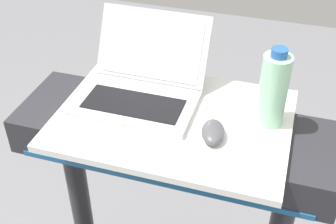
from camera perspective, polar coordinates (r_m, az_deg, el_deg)
desk_board at (r=1.23m, az=0.69°, el=-0.91°), size 0.63×0.46×0.02m
laptop at (r=1.28m, az=-3.43°, el=3.60°), size 0.33×0.32×0.21m
computer_mouse at (r=1.15m, az=5.78°, el=-2.55°), size 0.08×0.11×0.03m
water_bottle at (r=1.18m, az=13.28°, el=2.81°), size 0.07×0.07×0.22m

